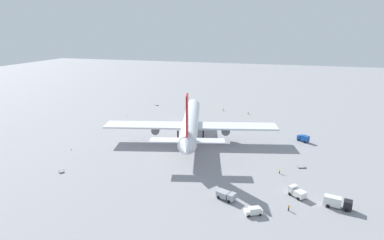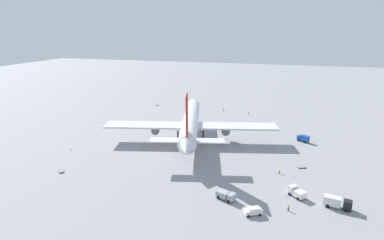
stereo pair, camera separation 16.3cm
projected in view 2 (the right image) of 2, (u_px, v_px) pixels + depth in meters
The scene contains 16 objects.
ground_plane at pixel (191, 139), 131.21m from camera, with size 600.00×600.00×0.00m, color gray.
airliner at pixel (191, 123), 127.83m from camera, with size 66.95×70.36×24.50m.
service_truck_0 at pixel (226, 195), 84.36m from camera, with size 4.30×5.76×2.29m.
service_truck_1 at pixel (337, 202), 80.27m from camera, with size 3.45×7.04×2.89m.
service_truck_2 at pixel (304, 138), 127.38m from camera, with size 4.62×4.99×2.78m.
service_truck_3 at pixel (297, 192), 85.67m from camera, with size 4.99×5.10×2.68m.
service_van at pixel (253, 211), 77.44m from camera, with size 3.68×4.85×1.97m.
baggage_cart_0 at pixel (61, 171), 100.83m from camera, with size 2.64×2.60×0.40m.
baggage_cart_1 at pixel (157, 105), 188.30m from camera, with size 2.79×2.67×0.40m.
baggage_cart_2 at pixel (301, 167), 103.82m from camera, with size 2.19×3.22×0.40m.
ground_worker_0 at pixel (288, 208), 79.17m from camera, with size 0.47×0.47×1.64m.
ground_worker_1 at pixel (279, 171), 99.53m from camera, with size 0.52×0.52×1.66m.
ground_worker_2 at pixel (223, 109), 175.14m from camera, with size 0.57×0.57×1.67m.
ground_worker_3 at pixel (248, 113), 168.47m from camera, with size 0.56×0.56×1.65m.
traffic_cone_0 at pixel (71, 149), 118.94m from camera, with size 0.36×0.36×0.55m, color orange.
traffic_cone_1 at pixel (127, 116), 164.21m from camera, with size 0.36×0.36×0.55m, color orange.
Camera 2 is at (-118.46, -34.98, 44.96)m, focal length 28.91 mm.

